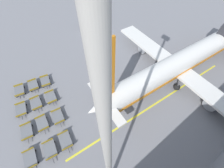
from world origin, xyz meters
The scene contains 17 objects.
ground_plane centered at (0.00, 0.00, 0.00)m, with size 500.00×500.00×0.00m, color gray.
airplane centered at (16.86, 5.90, 2.88)m, with size 30.56×38.58×13.87m.
service_van centered at (-6.76, 1.46, 1.26)m, with size 2.71×5.40×2.33m.
baggage_dolly_row_near_col_a centered at (2.91, -19.65, 0.47)m, with size 3.22×1.99×0.92m.
baggage_dolly_row_near_col_b centered at (6.92, -20.61, 0.47)m, with size 3.22×1.98×0.92m.
baggage_dolly_row_near_col_c centered at (11.08, -21.08, 0.47)m, with size 3.22×1.95×0.92m.
baggage_dolly_row_near_col_d centered at (15.02, -21.94, 0.47)m, with size 3.21×1.91×0.92m.
baggage_dolly_row_mid_a_col_a centered at (3.24, -17.30, 0.47)m, with size 3.21×1.90×0.92m.
baggage_dolly_row_mid_a_col_b centered at (7.26, -18.26, 0.47)m, with size 3.20×1.85×0.92m.
baggage_dolly_row_mid_a_col_c centered at (11.24, -18.82, 0.47)m, with size 3.19×1.85×0.92m.
baggage_dolly_row_mid_a_col_d centered at (15.51, -19.40, 0.47)m, with size 3.21×1.90×0.92m.
baggage_dolly_row_mid_b_col_a centered at (3.66, -15.22, 0.47)m, with size 3.22×2.00×0.92m.
baggage_dolly_row_mid_b_col_b centered at (7.61, -15.84, 0.47)m, with size 3.21×1.90×0.92m.
baggage_dolly_row_mid_b_col_c centered at (11.68, -16.46, 0.47)m, with size 3.21×1.91×0.92m.
baggage_dolly_row_mid_b_col_d centered at (15.69, -17.21, 0.47)m, with size 3.21×1.91×0.92m.
apron_light_mast centered at (23.31, -15.11, 16.58)m, with size 2.00×0.70×28.41m.
stand_guidance_stripe centered at (19.27, -2.13, 0.00)m, with size 2.95×32.66×0.01m.
Camera 1 is at (25.02, -16.14, 21.89)m, focal length 24.00 mm.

